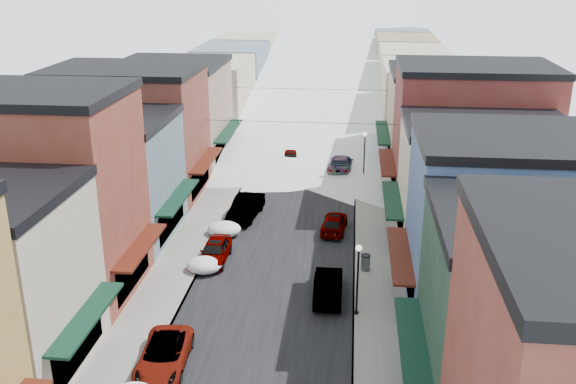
% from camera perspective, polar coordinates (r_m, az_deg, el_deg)
% --- Properties ---
extents(road, '(10.00, 160.00, 0.01)m').
position_cam_1_polar(road, '(75.54, 2.22, 5.21)').
color(road, black).
rests_on(road, ground).
extents(sidewalk_left, '(3.20, 160.00, 0.15)m').
position_cam_1_polar(sidewalk_left, '(76.21, -2.76, 5.39)').
color(sidewalk_left, gray).
rests_on(sidewalk_left, ground).
extents(sidewalk_right, '(3.20, 160.00, 0.15)m').
position_cam_1_polar(sidewalk_right, '(75.40, 7.25, 5.10)').
color(sidewalk_right, gray).
rests_on(sidewalk_right, ground).
extents(curb_left, '(0.10, 160.00, 0.15)m').
position_cam_1_polar(curb_left, '(75.99, -1.60, 5.37)').
color(curb_left, slate).
rests_on(curb_left, ground).
extents(curb_right, '(0.10, 160.00, 0.15)m').
position_cam_1_polar(curb_right, '(75.38, 6.06, 5.14)').
color(curb_right, slate).
rests_on(curb_right, ground).
extents(bldg_l_brick_near, '(12.30, 8.20, 12.50)m').
position_cam_1_polar(bldg_l_brick_near, '(40.23, -21.55, -0.21)').
color(bldg_l_brick_near, maroon).
rests_on(bldg_l_brick_near, ground).
extents(bldg_l_grayblue, '(11.30, 9.20, 9.00)m').
position_cam_1_polar(bldg_l_grayblue, '(47.84, -16.27, 1.28)').
color(bldg_l_grayblue, slate).
rests_on(bldg_l_grayblue, ground).
extents(bldg_l_brick_far, '(13.30, 9.20, 11.00)m').
position_cam_1_polar(bldg_l_brick_far, '(55.97, -13.99, 5.22)').
color(bldg_l_brick_far, brown).
rests_on(bldg_l_brick_far, ground).
extents(bldg_l_tan, '(11.30, 11.20, 10.00)m').
position_cam_1_polar(bldg_l_tan, '(65.03, -10.22, 7.04)').
color(bldg_l_tan, '#9A7B65').
rests_on(bldg_l_tan, ground).
extents(bldg_r_green, '(11.30, 9.20, 9.50)m').
position_cam_1_polar(bldg_r_green, '(30.02, 22.05, -10.31)').
color(bldg_r_green, '#1B392B').
rests_on(bldg_r_green, ground).
extents(bldg_r_blue, '(11.30, 9.20, 10.50)m').
position_cam_1_polar(bldg_r_blue, '(37.64, 18.64, -2.83)').
color(bldg_r_blue, '#426097').
rests_on(bldg_r_blue, ground).
extents(bldg_r_cream, '(12.30, 9.20, 9.00)m').
position_cam_1_polar(bldg_r_cream, '(46.25, 16.89, 0.58)').
color(bldg_r_cream, beige).
rests_on(bldg_r_cream, ground).
extents(bldg_r_brick_far, '(13.30, 9.20, 11.50)m').
position_cam_1_polar(bldg_r_brick_far, '(54.47, 15.90, 4.92)').
color(bldg_r_brick_far, maroon).
rests_on(bldg_r_brick_far, ground).
extents(bldg_r_tan, '(11.30, 11.20, 9.50)m').
position_cam_1_polar(bldg_r_tan, '(64.15, 13.51, 6.40)').
color(bldg_r_tan, tan).
rests_on(bldg_r_tan, ground).
extents(distant_blocks, '(34.00, 55.00, 8.00)m').
position_cam_1_polar(distant_blocks, '(97.22, 3.17, 10.91)').
color(distant_blocks, gray).
rests_on(distant_blocks, ground).
extents(overhead_cables, '(16.40, 15.04, 0.04)m').
position_cam_1_polar(overhead_cables, '(61.97, 1.51, 7.85)').
color(overhead_cables, black).
rests_on(overhead_cables, ground).
extents(car_white_suv, '(2.64, 5.16, 1.39)m').
position_cam_1_polar(car_white_suv, '(33.35, -10.98, -14.07)').
color(car_white_suv, silver).
rests_on(car_white_suv, ground).
extents(car_silver_sedan, '(1.80, 4.39, 1.49)m').
position_cam_1_polar(car_silver_sedan, '(43.52, -6.52, -5.22)').
color(car_silver_sedan, '#A1A3A9').
rests_on(car_silver_sedan, ground).
extents(car_dark_hatch, '(2.43, 5.34, 1.70)m').
position_cam_1_polar(car_dark_hatch, '(50.50, -3.77, -1.37)').
color(car_dark_hatch, black).
rests_on(car_dark_hatch, ground).
extents(car_silver_wagon, '(2.33, 5.39, 1.54)m').
position_cam_1_polar(car_silver_wagon, '(67.39, -1.93, 4.08)').
color(car_silver_wagon, gray).
rests_on(car_silver_wagon, ground).
extents(car_green_sedan, '(1.75, 4.81, 1.58)m').
position_cam_1_polar(car_green_sedan, '(38.87, 3.59, -8.30)').
color(car_green_sedan, black).
rests_on(car_green_sedan, ground).
extents(car_gray_suv, '(2.10, 4.41, 1.45)m').
position_cam_1_polar(car_gray_suv, '(47.98, 4.12, -2.71)').
color(car_gray_suv, '#96999E').
rests_on(car_gray_suv, ground).
extents(car_black_sedan, '(2.76, 5.78, 1.63)m').
position_cam_1_polar(car_black_sedan, '(61.58, 4.73, 2.52)').
color(car_black_sedan, black).
rests_on(car_black_sedan, ground).
extents(car_lane_silver, '(2.10, 4.37, 1.44)m').
position_cam_1_polar(car_lane_silver, '(63.46, 0.23, 3.03)').
color(car_lane_silver, gray).
rests_on(car_lane_silver, ground).
extents(car_lane_white, '(2.67, 5.32, 1.44)m').
position_cam_1_polar(car_lane_white, '(78.39, 2.82, 6.29)').
color(car_lane_white, white).
rests_on(car_lane_white, ground).
extents(trash_can, '(0.63, 0.63, 1.07)m').
position_cam_1_polar(trash_can, '(42.12, 6.91, -6.21)').
color(trash_can, '#56585A').
rests_on(trash_can, sidewalk_right).
extents(streetlamp_near, '(0.36, 0.36, 4.27)m').
position_cam_1_polar(streetlamp_near, '(36.17, 6.24, -6.99)').
color(streetlamp_near, black).
rests_on(streetlamp_near, sidewalk_right).
extents(streetlamp_far, '(0.37, 0.37, 4.47)m').
position_cam_1_polar(streetlamp_far, '(58.56, 6.81, 3.73)').
color(streetlamp_far, black).
rests_on(streetlamp_far, sidewalk_right).
extents(snow_pile_mid, '(2.33, 2.64, 0.99)m').
position_cam_1_polar(snow_pile_mid, '(42.35, -7.38, -6.42)').
color(snow_pile_mid, white).
rests_on(snow_pile_mid, ground).
extents(snow_pile_far, '(2.47, 2.72, 1.05)m').
position_cam_1_polar(snow_pile_far, '(47.53, -5.64, -3.28)').
color(snow_pile_far, white).
rests_on(snow_pile_far, ground).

